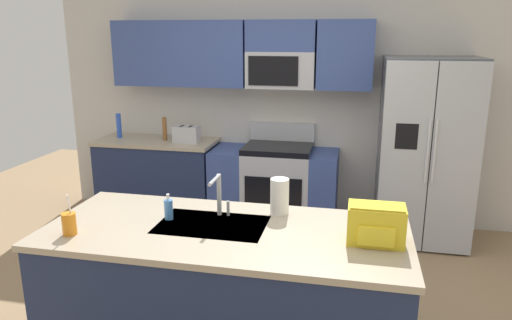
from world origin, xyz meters
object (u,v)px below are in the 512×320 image
at_px(range_oven, 274,186).
at_px(soap_dispenser, 169,209).
at_px(refrigerator, 425,152).
at_px(paper_towel_roll, 280,196).
at_px(toaster, 187,134).
at_px(sink_faucet, 219,192).
at_px(bottle_blue, 119,126).
at_px(drink_cup_orange, 69,224).
at_px(backpack, 376,223).
at_px(pepper_mill, 165,129).

distance_m(range_oven, soap_dispenser, 2.31).
relative_size(refrigerator, paper_towel_roll, 7.71).
relative_size(toaster, sink_faucet, 0.99).
xyz_separation_m(toaster, bottle_blue, (-0.84, 0.07, 0.05)).
bearing_deg(drink_cup_orange, refrigerator, 47.29).
xyz_separation_m(soap_dispenser, backpack, (1.30, -0.09, 0.05)).
height_order(refrigerator, drink_cup_orange, refrigerator).
bearing_deg(backpack, drink_cup_orange, -171.58).
bearing_deg(sink_faucet, paper_towel_roll, 20.02).
bearing_deg(toaster, soap_dispenser, -72.83).
relative_size(refrigerator, backpack, 5.78).
xyz_separation_m(bottle_blue, paper_towel_roll, (2.20, -1.99, -0.02)).
bearing_deg(paper_towel_roll, sink_faucet, -159.98).
distance_m(soap_dispenser, paper_towel_roll, 0.73).
bearing_deg(range_oven, drink_cup_orange, -106.99).
bearing_deg(paper_towel_roll, drink_cup_orange, -152.56).
bearing_deg(toaster, sink_faucet, -64.65).
bearing_deg(range_oven, sink_faucet, -90.02).
relative_size(toaster, soap_dispenser, 1.65).
height_order(refrigerator, bottle_blue, refrigerator).
height_order(soap_dispenser, paper_towel_roll, paper_towel_roll).
height_order(bottle_blue, paper_towel_roll, bottle_blue).
relative_size(pepper_mill, soap_dispenser, 1.53).
distance_m(bottle_blue, soap_dispenser, 2.71).
height_order(sink_faucet, paper_towel_roll, sink_faucet).
xyz_separation_m(range_oven, drink_cup_orange, (-0.79, -2.58, 0.53)).
relative_size(refrigerator, pepper_mill, 7.12).
relative_size(bottle_blue, drink_cup_orange, 1.11).
xyz_separation_m(range_oven, refrigerator, (1.53, -0.07, 0.48)).
height_order(range_oven, refrigerator, refrigerator).
bearing_deg(pepper_mill, refrigerator, -1.43).
xyz_separation_m(range_oven, paper_towel_roll, (0.38, -1.98, 0.58)).
bearing_deg(pepper_mill, backpack, -45.94).
relative_size(bottle_blue, backpack, 0.88).
relative_size(range_oven, refrigerator, 0.74).
bearing_deg(range_oven, paper_towel_roll, -79.20).
distance_m(sink_faucet, drink_cup_orange, 0.92).
bearing_deg(soap_dispenser, refrigerator, 49.62).
xyz_separation_m(range_oven, pepper_mill, (-1.25, -0.00, 0.59)).
bearing_deg(refrigerator, paper_towel_roll, -121.14).
distance_m(range_oven, bottle_blue, 1.92).
height_order(sink_faucet, backpack, sink_faucet).
xyz_separation_m(refrigerator, pepper_mill, (-2.78, 0.07, 0.10)).
bearing_deg(toaster, bottle_blue, 175.34).
bearing_deg(range_oven, backpack, -66.91).
bearing_deg(soap_dispenser, sink_faucet, 20.39).
distance_m(drink_cup_orange, soap_dispenser, 0.60).
bearing_deg(paper_towel_roll, toaster, 125.14).
height_order(range_oven, drink_cup_orange, drink_cup_orange).
bearing_deg(drink_cup_orange, pepper_mill, 100.19).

